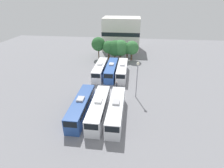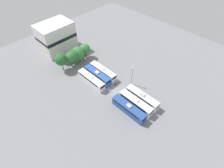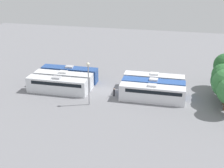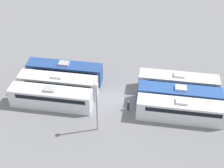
# 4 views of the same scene
# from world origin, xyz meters

# --- Properties ---
(ground_plane) EXTENTS (110.69, 110.69, 0.00)m
(ground_plane) POSITION_xyz_m (0.00, 0.00, 0.00)
(ground_plane) COLOR gray
(bus_0) EXTENTS (2.53, 11.97, 3.40)m
(bus_0) POSITION_xyz_m (-3.20, -8.93, 1.67)
(bus_0) COLOR #284C93
(bus_0) RESTS_ON ground_plane
(bus_1) EXTENTS (2.53, 11.97, 3.40)m
(bus_1) POSITION_xyz_m (0.08, -9.05, 1.67)
(bus_1) COLOR silver
(bus_1) RESTS_ON ground_plane
(bus_2) EXTENTS (2.53, 11.97, 3.40)m
(bus_2) POSITION_xyz_m (3.23, -9.21, 1.67)
(bus_2) COLOR silver
(bus_2) RESTS_ON ground_plane
(bus_3) EXTENTS (2.53, 11.97, 3.40)m
(bus_3) POSITION_xyz_m (-2.97, 8.95, 1.67)
(bus_3) COLOR white
(bus_3) RESTS_ON ground_plane
(bus_4) EXTENTS (2.53, 11.97, 3.40)m
(bus_4) POSITION_xyz_m (0.12, 9.12, 1.67)
(bus_4) COLOR #2D56A8
(bus_4) RESTS_ON ground_plane
(bus_5) EXTENTS (2.53, 11.97, 3.40)m
(bus_5) POSITION_xyz_m (3.03, 9.19, 1.67)
(bus_5) COLOR silver
(bus_5) RESTS_ON ground_plane
(worker_person) EXTENTS (0.36, 0.36, 1.61)m
(worker_person) POSITION_xyz_m (2.25, 1.90, 0.74)
(worker_person) COLOR #333338
(worker_person) RESTS_ON ground_plane
(light_pole) EXTENTS (0.60, 0.60, 8.01)m
(light_pole) POSITION_xyz_m (6.79, -1.71, 5.41)
(light_pole) COLOR gray
(light_pole) RESTS_ON ground_plane
(tree_0) EXTENTS (4.62, 4.62, 7.37)m
(tree_0) POSITION_xyz_m (-5.94, 22.42, 5.04)
(tree_0) COLOR brown
(tree_0) RESTS_ON ground_plane
(tree_1) EXTENTS (4.20, 4.20, 6.42)m
(tree_1) POSITION_xyz_m (-2.35, 21.70, 4.29)
(tree_1) COLOR brown
(tree_1) RESTS_ON ground_plane
(tree_2) EXTENTS (5.21, 5.21, 6.56)m
(tree_2) POSITION_xyz_m (-0.30, 21.96, 3.95)
(tree_2) COLOR brown
(tree_2) RESTS_ON ground_plane
(tree_3) EXTENTS (5.33, 5.33, 6.76)m
(tree_3) POSITION_xyz_m (1.51, 22.03, 4.08)
(tree_3) COLOR brown
(tree_3) RESTS_ON ground_plane
(tree_4) EXTENTS (3.40, 3.40, 5.65)m
(tree_4) POSITION_xyz_m (3.81, 21.85, 3.92)
(tree_4) COLOR brown
(tree_4) RESTS_ON ground_plane
(tree_5) EXTENTS (4.47, 4.47, 6.47)m
(tree_5) POSITION_xyz_m (5.28, 22.17, 4.20)
(tree_5) COLOR brown
(tree_5) RESTS_ON ground_plane
(depot_building) EXTENTS (14.09, 10.10, 12.18)m
(depot_building) POSITION_xyz_m (0.82, 35.32, 6.16)
(depot_building) COLOR silver
(depot_building) RESTS_ON ground_plane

